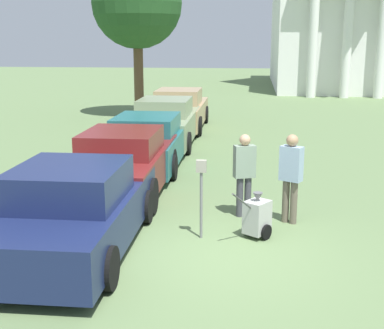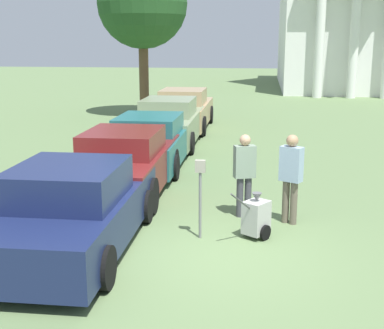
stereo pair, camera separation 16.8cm
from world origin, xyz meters
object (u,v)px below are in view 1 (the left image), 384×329
(person_worker, at_px, (244,170))
(parked_car_navy, at_px, (74,211))
(equipment_cart, at_px, (257,217))
(person_supervisor, at_px, (291,173))
(parked_car_tan, at_px, (179,110))
(parked_car_teal, at_px, (148,142))
(church, at_px, (344,7))
(parking_meter, at_px, (201,184))
(parked_car_sage, at_px, (166,123))
(parked_car_maroon, at_px, (124,163))

(person_worker, bearing_deg, parked_car_navy, 18.71)
(equipment_cart, bearing_deg, person_supervisor, 88.39)
(parked_car_tan, bearing_deg, parked_car_navy, -90.67)
(parked_car_teal, height_order, church, church)
(parked_car_navy, relative_size, person_worker, 2.78)
(parking_meter, xyz_separation_m, church, (7.42, 33.75, 4.93))
(parked_car_navy, relative_size, church, 0.22)
(parking_meter, distance_m, person_worker, 1.52)
(parked_car_navy, distance_m, parked_car_sage, 9.47)
(person_supervisor, height_order, church, church)
(person_worker, distance_m, person_supervisor, 0.95)
(parked_car_maroon, xyz_separation_m, person_supervisor, (3.71, -1.67, 0.30))
(parked_car_maroon, relative_size, parked_car_teal, 0.96)
(parked_car_navy, height_order, parked_car_teal, parked_car_navy)
(parking_meter, bearing_deg, parked_car_sage, 103.47)
(parked_car_teal, distance_m, church, 30.24)
(parked_car_navy, distance_m, parked_car_maroon, 3.50)
(parking_meter, height_order, person_worker, person_worker)
(parked_car_tan, xyz_separation_m, person_supervisor, (3.71, -11.01, 0.27))
(parked_car_teal, bearing_deg, parked_car_navy, -90.67)
(equipment_cart, distance_m, church, 34.65)
(parked_car_maroon, bearing_deg, person_worker, -26.60)
(parked_car_tan, bearing_deg, parking_meter, -80.89)
(parked_car_tan, distance_m, parking_meter, 12.22)
(parked_car_teal, xyz_separation_m, person_supervisor, (3.71, -4.49, 0.33))
(parked_car_navy, bearing_deg, parked_car_maroon, 89.33)
(parked_car_teal, distance_m, person_worker, 5.06)
(parked_car_navy, relative_size, parked_car_teal, 0.93)
(parked_car_teal, bearing_deg, person_supervisor, -51.12)
(parking_meter, height_order, equipment_cart, parking_meter)
(parked_car_maroon, bearing_deg, equipment_cart, -40.19)
(parked_car_maroon, height_order, parked_car_teal, parked_car_maroon)
(parked_car_tan, bearing_deg, person_supervisor, -72.04)
(parked_car_navy, xyz_separation_m, person_supervisor, (3.71, 1.83, 0.32))
(parked_car_teal, xyz_separation_m, parked_car_sage, (-0.00, 3.14, 0.06))
(person_worker, distance_m, church, 33.48)
(parked_car_navy, xyz_separation_m, parked_car_sage, (-0.00, 9.47, 0.05))
(equipment_cart, bearing_deg, parked_car_sage, 144.28)
(parked_car_maroon, xyz_separation_m, church, (9.49, 31.06, 5.22))
(parked_car_navy, height_order, person_supervisor, person_supervisor)
(parked_car_navy, distance_m, parking_meter, 2.25)
(parked_car_tan, bearing_deg, parked_car_sage, -90.67)
(parked_car_navy, bearing_deg, church, 73.97)
(parked_car_teal, relative_size, person_supervisor, 2.86)
(parking_meter, relative_size, equipment_cart, 1.45)
(parked_car_teal, relative_size, person_worker, 2.98)
(person_supervisor, relative_size, church, 0.08)
(parked_car_teal, height_order, person_supervisor, person_supervisor)
(parked_car_maroon, xyz_separation_m, parked_car_sage, (0.00, 5.97, 0.03))
(parked_car_sage, bearing_deg, parked_car_tan, 89.33)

